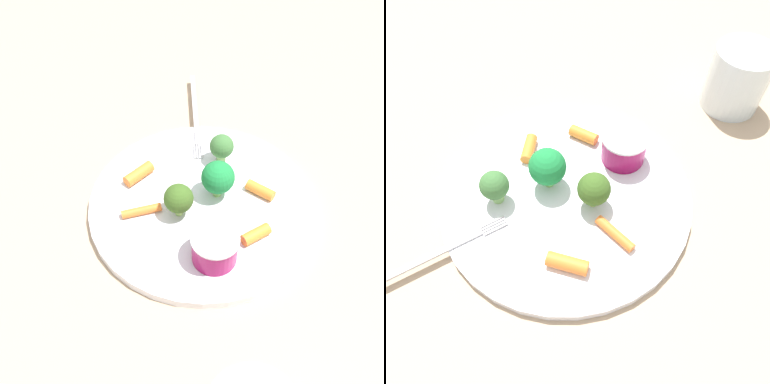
# 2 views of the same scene
# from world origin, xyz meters

# --- Properties ---
(ground_plane) EXTENTS (2.40, 2.40, 0.00)m
(ground_plane) POSITION_xyz_m (0.00, 0.00, 0.00)
(ground_plane) COLOR tan
(plate) EXTENTS (0.29, 0.29, 0.01)m
(plate) POSITION_xyz_m (0.00, 0.00, 0.01)
(plate) COLOR white
(plate) RESTS_ON ground_plane
(sauce_cup) EXTENTS (0.06, 0.06, 0.04)m
(sauce_cup) POSITION_xyz_m (-0.08, 0.04, 0.03)
(sauce_cup) COLOR #890D47
(sauce_cup) RESTS_ON plate
(broccoli_floret_0) EXTENTS (0.04, 0.04, 0.05)m
(broccoli_floret_0) POSITION_xyz_m (-0.00, 0.03, 0.04)
(broccoli_floret_0) COLOR #96C660
(broccoli_floret_0) RESTS_ON plate
(broccoli_floret_1) EXTENTS (0.04, 0.04, 0.05)m
(broccoli_floret_1) POSITION_xyz_m (0.00, -0.02, 0.04)
(broccoli_floret_1) COLOR #7FC460
(broccoli_floret_1) RESTS_ON plate
(broccoli_floret_2) EXTENTS (0.03, 0.03, 0.04)m
(broccoli_floret_2) POSITION_xyz_m (0.05, -0.06, 0.04)
(broccoli_floret_2) COLOR #8BBE6A
(broccoli_floret_2) RESTS_ON plate
(carrot_stick_0) EXTENTS (0.04, 0.03, 0.01)m
(carrot_stick_0) POSITION_xyz_m (-0.03, -0.07, 0.02)
(carrot_stick_0) COLOR orange
(carrot_stick_0) RESTS_ON plate
(carrot_stick_1) EXTENTS (0.02, 0.05, 0.01)m
(carrot_stick_1) POSITION_xyz_m (0.03, 0.07, 0.02)
(carrot_stick_1) COLOR orange
(carrot_stick_1) RESTS_ON plate
(carrot_stick_2) EXTENTS (0.02, 0.04, 0.01)m
(carrot_stick_2) POSITION_xyz_m (-0.08, -0.02, 0.02)
(carrot_stick_2) COLOR orange
(carrot_stick_2) RESTS_ON plate
(carrot_stick_3) EXTENTS (0.02, 0.04, 0.02)m
(carrot_stick_3) POSITION_xyz_m (0.08, 0.05, 0.02)
(carrot_stick_3) COLOR orange
(carrot_stick_3) RESTS_ON plate
(fork) EXTENTS (0.17, 0.10, 0.00)m
(fork) POSITION_xyz_m (0.14, -0.08, 0.01)
(fork) COLOR #B7B4B8
(fork) RESTS_ON plate
(drinking_glass) EXTENTS (0.08, 0.08, 0.08)m
(drinking_glass) POSITION_xyz_m (-0.25, 0.12, 0.04)
(drinking_glass) COLOR silver
(drinking_glass) RESTS_ON ground_plane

